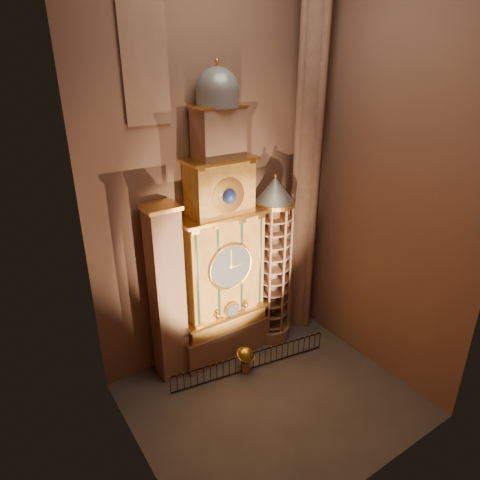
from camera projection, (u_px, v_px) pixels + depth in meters
floor at (271, 400)px, 22.86m from camera, size 14.00×14.00×0.00m
wall_back at (210, 175)px, 23.04m from camera, size 22.00×0.00×22.00m
wall_left at (121, 241)px, 14.90m from camera, size 0.00×22.00×22.00m
wall_right at (386, 180)px, 22.02m from camera, size 0.00×22.00×22.00m
astronomical_clock at (221, 254)px, 23.98m from camera, size 5.60×2.41×16.70m
portrait_tower at (167, 295)px, 22.87m from camera, size 1.80×1.60×10.20m
stair_turret at (273, 263)px, 26.12m from camera, size 2.50×2.50×10.80m
gothic_pier at (307, 164)px, 25.37m from camera, size 2.04×2.04×22.00m
stained_glass_window at (145, 66)px, 19.15m from camera, size 2.20×0.14×5.20m
celestial_globe at (246, 358)px, 24.59m from camera, size 1.33×1.29×1.57m
iron_railing at (251, 361)px, 24.78m from camera, size 9.47×1.57×1.14m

